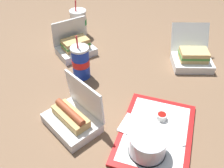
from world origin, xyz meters
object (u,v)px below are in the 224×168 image
at_px(clamshell_sandwich_left, 192,57).
at_px(soda_cup_left, 81,62).
at_px(cake_container, 148,145).
at_px(plastic_fork, 179,134).
at_px(ketchup_cup, 162,116).
at_px(clamshell_sandwich_center, 75,47).
at_px(clamshell_hotdog_back, 73,118).
at_px(soda_cup_back, 79,22).
at_px(food_tray, 156,133).

relative_size(clamshell_sandwich_left, soda_cup_left, 1.12).
relative_size(cake_container, clamshell_sandwich_left, 0.52).
bearing_deg(soda_cup_left, plastic_fork, 54.61).
bearing_deg(clamshell_sandwich_left, ketchup_cup, -20.81).
xyz_separation_m(clamshell_sandwich_center, clamshell_hotdog_back, (0.50, 0.12, -0.00)).
height_order(ketchup_cup, soda_cup_back, soda_cup_back).
bearing_deg(plastic_fork, clamshell_hotdog_back, -103.72).
bearing_deg(clamshell_sandwich_left, soda_cup_left, -72.22).
bearing_deg(soda_cup_back, food_tray, 32.64).
distance_m(ketchup_cup, plastic_fork, 0.09).
bearing_deg(clamshell_hotdog_back, soda_cup_left, -172.63).
xyz_separation_m(cake_container, clamshell_sandwich_center, (-0.59, -0.40, -0.00)).
relative_size(cake_container, clamshell_hotdog_back, 0.50).
distance_m(ketchup_cup, soda_cup_left, 0.45).
bearing_deg(clamshell_hotdog_back, ketchup_cup, 101.60).
height_order(food_tray, clamshell_sandwich_left, clamshell_sandwich_left).
bearing_deg(food_tray, plastic_fork, 91.10).
relative_size(plastic_fork, clamshell_sandwich_left, 0.45).
bearing_deg(clamshell_sandwich_left, clamshell_hotdog_back, -45.57).
height_order(clamshell_sandwich_left, clamshell_sandwich_center, clamshell_sandwich_center).
relative_size(ketchup_cup, clamshell_sandwich_center, 0.17).
height_order(clamshell_sandwich_left, soda_cup_left, soda_cup_left).
height_order(cake_container, clamshell_sandwich_left, clamshell_sandwich_left).
bearing_deg(cake_container, food_tray, 161.26).
bearing_deg(plastic_fork, clamshell_sandwich_center, -147.84).
relative_size(food_tray, cake_container, 3.22).
bearing_deg(cake_container, clamshell_sandwich_left, 160.00).
height_order(clamshell_sandwich_center, clamshell_hotdog_back, clamshell_hotdog_back).
height_order(ketchup_cup, clamshell_sandwich_left, clamshell_sandwich_left).
distance_m(plastic_fork, soda_cup_left, 0.54).
bearing_deg(clamshell_hotdog_back, food_tray, 89.66).
height_order(clamshell_sandwich_left, clamshell_hotdog_back, clamshell_hotdog_back).
bearing_deg(ketchup_cup, clamshell_sandwich_center, -133.68).
xyz_separation_m(clamshell_sandwich_left, clamshell_sandwich_center, (-0.02, -0.60, 0.00)).
relative_size(plastic_fork, soda_cup_left, 0.50).
bearing_deg(food_tray, soda_cup_left, -131.53).
bearing_deg(clamshell_hotdog_back, soda_cup_back, -168.23).
bearing_deg(clamshell_sandwich_left, plastic_fork, -10.97).
height_order(food_tray, clamshell_hotdog_back, clamshell_hotdog_back).
bearing_deg(clamshell_sandwich_center, ketchup_cup, 46.32).
xyz_separation_m(cake_container, clamshell_hotdog_back, (-0.09, -0.28, -0.01)).
bearing_deg(clamshell_sandwich_center, clamshell_hotdog_back, 13.29).
bearing_deg(clamshell_sandwich_center, soda_cup_left, 22.37).
xyz_separation_m(ketchup_cup, clamshell_sandwich_left, (-0.41, 0.16, 0.02)).
distance_m(clamshell_sandwich_left, clamshell_sandwich_center, 0.61).
distance_m(food_tray, clamshell_sandwich_center, 0.66).
bearing_deg(plastic_fork, cake_container, -65.09).
bearing_deg(plastic_fork, clamshell_sandwich_left, 155.35).
height_order(clamshell_sandwich_center, soda_cup_left, soda_cup_left).
height_order(ketchup_cup, soda_cup_left, soda_cup_left).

